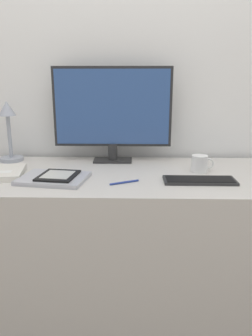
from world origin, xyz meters
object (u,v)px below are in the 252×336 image
notebook (4,173)px  pen (124,182)px  ereader (58,175)px  desk_lamp (9,127)px  keyboard (199,180)px  monitor (112,111)px  laptop (54,178)px  coffee_mug (200,164)px

notebook → pen: bearing=-10.4°
ereader → desk_lamp: 0.51m
ereader → notebook: same height
keyboard → monitor: bearing=138.6°
pen → laptop: bearing=173.7°
desk_lamp → laptop: bearing=-47.9°
coffee_mug → keyboard: bearing=-101.0°
desk_lamp → pen: 0.77m
monitor → coffee_mug: bearing=-24.5°
ereader → laptop: bearing=-178.9°
keyboard → pen: bearing=-174.7°
ereader → desk_lamp: (-0.34, 0.35, 0.17)m
monitor → desk_lamp: bearing=-179.9°
desk_lamp → notebook: (0.07, -0.28, -0.18)m
monitor → ereader: 0.49m
ereader → pen: ereader is taller
ereader → desk_lamp: bearing=133.9°
laptop → pen: bearing=-6.3°
notebook → pen: (0.57, -0.10, -0.01)m
ereader → coffee_mug: 0.68m
keyboard → laptop: laptop is taller
monitor → keyboard: bearing=-41.4°
notebook → pen: size_ratio=2.08×
ereader → notebook: (-0.27, 0.07, -0.01)m
monitor → ereader: (-0.22, -0.35, -0.25)m
laptop → notebook: (-0.25, 0.07, 0.00)m
keyboard → desk_lamp: 1.04m
monitor → desk_lamp: monitor is taller
keyboard → coffee_mug: 0.16m
monitor → notebook: bearing=-150.2°
ereader → notebook: size_ratio=0.76×
notebook → pen: notebook is taller
desk_lamp → notebook: desk_lamp is taller
monitor → laptop: bearing=-124.6°
laptop → desk_lamp: desk_lamp is taller
laptop → keyboard: bearing=-0.4°
keyboard → ereader: (-0.63, 0.01, 0.02)m
laptop → notebook: notebook is taller
keyboard → laptop: 0.65m
laptop → desk_lamp: size_ratio=0.99×
monitor → coffee_mug: monitor is taller
coffee_mug → pen: coffee_mug is taller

